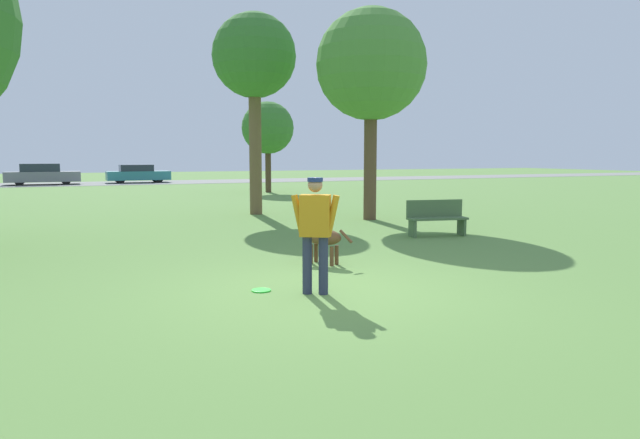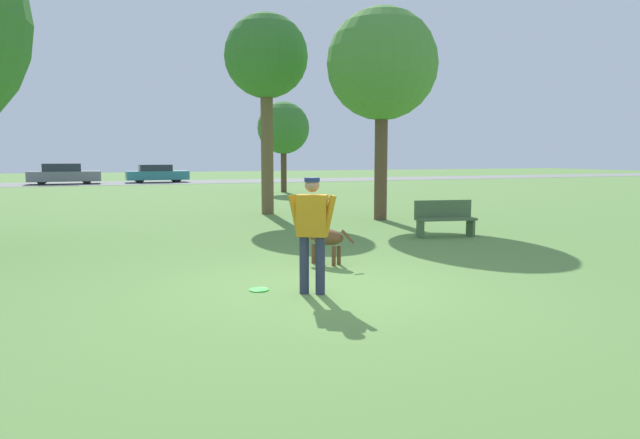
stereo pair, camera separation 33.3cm
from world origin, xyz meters
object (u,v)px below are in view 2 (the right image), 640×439
object	(u,v)px
person	(312,226)
park_bench	(445,217)
frisbee	(259,290)
parked_car_grey	(64,174)
tree_mid_center	(266,59)
tree_near_right	(382,65)
parked_car_teal	(157,174)
dog	(324,238)
tree_far_right	(283,128)

from	to	relation	value
person	park_bench	xyz separation A→B (m)	(4.80, 4.07, -0.48)
person	park_bench	bearing A→B (deg)	72.11
frisbee	parked_car_grey	bearing A→B (deg)	97.07
tree_mid_center	parked_car_grey	distance (m)	24.70
tree_near_right	tree_mid_center	xyz separation A→B (m)	(-2.61, 2.83, 0.46)
parked_car_teal	park_bench	xyz separation A→B (m)	(3.64, -30.02, -0.16)
tree_near_right	tree_mid_center	distance (m)	3.88
tree_near_right	tree_mid_center	world-z (taller)	tree_mid_center
dog	tree_mid_center	size ratio (longest dim) A/B	0.15
parked_car_teal	dog	bearing A→B (deg)	-91.93
tree_mid_center	parked_car_grey	xyz separation A→B (m)	(-7.17, 23.25, -4.23)
tree_far_right	tree_mid_center	size ratio (longest dim) A/B	0.73
frisbee	tree_far_right	size ratio (longest dim) A/B	0.06
parked_car_grey	parked_car_teal	size ratio (longest dim) A/B	1.07
parked_car_grey	tree_near_right	bearing A→B (deg)	-71.01
tree_near_right	park_bench	distance (m)	5.41
dog	frisbee	xyz separation A→B (m)	(-1.58, -1.51, -0.44)
dog	park_bench	xyz separation A→B (m)	(3.85, 2.10, -0.00)
dog	parked_car_grey	bearing A→B (deg)	-22.68
tree_near_right	park_bench	xyz separation A→B (m)	(-0.21, -3.66, -3.98)
dog	park_bench	bearing A→B (deg)	-94.22
parked_car_grey	park_bench	xyz separation A→B (m)	(9.57, -29.74, -0.21)
parked_car_grey	tree_far_right	bearing A→B (deg)	-51.40
tree_far_right	parked_car_grey	bearing A→B (deg)	130.17
person	dog	xyz separation A→B (m)	(0.96, 1.97, -0.48)
tree_far_right	parked_car_teal	bearing A→B (deg)	110.82
parked_car_grey	parked_car_teal	bearing A→B (deg)	1.13
tree_near_right	dog	bearing A→B (deg)	-125.19
dog	parked_car_grey	distance (m)	32.35
frisbee	parked_car_grey	xyz separation A→B (m)	(-4.14, 33.36, 0.65)
person	tree_near_right	world-z (taller)	tree_near_right
tree_near_right	parked_car_teal	bearing A→B (deg)	98.32
park_bench	parked_car_grey	bearing A→B (deg)	117.98
person	dog	distance (m)	2.24
frisbee	tree_far_right	world-z (taller)	tree_far_right
frisbee	tree_mid_center	bearing A→B (deg)	73.30
parked_car_grey	parked_car_teal	xyz separation A→B (m)	(5.92, 0.28, -0.05)
person	tree_far_right	size ratio (longest dim) A/B	0.35
parked_car_grey	park_bench	world-z (taller)	parked_car_grey
person	parked_car_grey	xyz separation A→B (m)	(-4.76, 33.81, -0.27)
parked_car_grey	park_bench	size ratio (longest dim) A/B	3.09
frisbee	tree_near_right	distance (m)	10.21
frisbee	park_bench	world-z (taller)	park_bench
tree_near_right	parked_car_grey	xyz separation A→B (m)	(-9.78, 26.08, -3.77)
frisbee	tree_far_right	bearing A→B (deg)	71.44
tree_far_right	parked_car_teal	world-z (taller)	tree_far_right
tree_mid_center	person	bearing A→B (deg)	-102.83
dog	tree_far_right	distance (m)	19.76
tree_mid_center	parked_car_grey	size ratio (longest dim) A/B	1.41
dog	parked_car_grey	world-z (taller)	parked_car_grey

